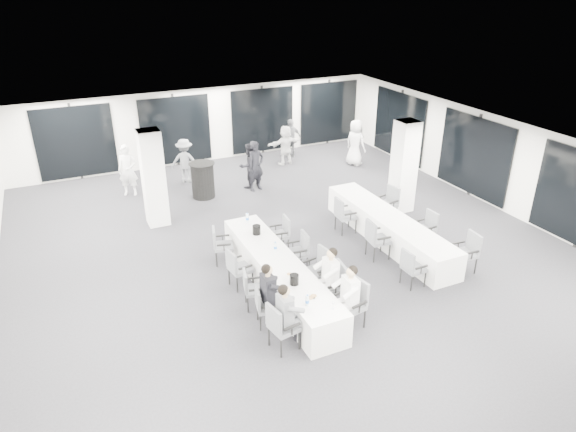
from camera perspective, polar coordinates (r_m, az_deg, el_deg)
name	(u,v)px	position (r m, az deg, el deg)	size (l,w,h in m)	color
room	(303,183)	(14.21, 1.70, 3.69)	(14.04, 16.04, 2.84)	#242429
column_left	(153,178)	(15.00, -14.73, 4.08)	(0.60, 0.60, 2.80)	white
column_right	(404,167)	(15.80, 12.75, 5.38)	(0.60, 0.60, 2.80)	white
banquet_table_main	(279,275)	(11.83, -1.04, -6.55)	(0.90, 5.00, 0.75)	silver
banquet_table_side	(388,228)	(14.17, 11.05, -1.35)	(0.90, 5.00, 0.75)	silver
cocktail_table	(203,180)	(16.84, -9.45, 3.97)	(0.84, 0.84, 1.16)	black
chair_main_left_near	(280,325)	(9.97, -0.87, -11.99)	(0.59, 0.63, 1.01)	#515359
chair_main_left_second	(264,305)	(10.65, -2.70, -9.80)	(0.53, 0.55, 0.87)	#515359
chair_main_left_mid	(251,287)	(11.18, -4.09, -7.89)	(0.54, 0.57, 0.89)	#515359
chair_main_left_fourth	(237,266)	(11.86, -5.68, -5.60)	(0.55, 0.59, 0.97)	#515359
chair_main_left_far	(220,243)	(12.91, -7.56, -3.02)	(0.58, 0.61, 0.95)	#515359
chair_main_right_near	(354,300)	(10.68, 7.31, -9.29)	(0.61, 0.65, 1.04)	#515359
chair_main_right_second	(335,282)	(11.23, 5.21, -7.33)	(0.57, 0.62, 1.03)	#515359
chair_main_right_mid	(320,267)	(11.73, 3.54, -5.69)	(0.60, 0.64, 1.03)	#515359
chair_main_right_fourth	(300,249)	(12.52, 1.32, -3.69)	(0.53, 0.58, 0.96)	#515359
chair_main_right_far	(282,232)	(13.38, -0.71, -1.76)	(0.51, 0.56, 0.93)	#515359
chair_side_left_near	(411,266)	(12.20, 13.55, -5.41)	(0.49, 0.54, 0.94)	#515359
chair_side_left_mid	(376,237)	(13.17, 9.70, -2.32)	(0.57, 0.62, 1.04)	#515359
chair_side_left_far	(343,213)	(14.37, 6.17, 0.30)	(0.54, 0.60, 1.02)	#515359
chair_side_right_near	(468,250)	(13.19, 19.37, -3.57)	(0.55, 0.60, 1.00)	#515359
chair_side_right_mid	(427,226)	(14.17, 15.23, -1.09)	(0.49, 0.55, 0.94)	#515359
chair_side_right_far	(389,201)	(15.38, 11.19, 1.64)	(0.59, 0.62, 1.00)	#515359
seated_guest_a	(288,312)	(9.90, -0.01, -10.60)	(0.50, 0.38, 1.44)	slate
seated_guest_b	(271,290)	(10.51, -1.90, -8.24)	(0.50, 0.38, 1.44)	black
seated_guest_c	(347,294)	(10.46, 6.61, -8.60)	(0.50, 0.38, 1.44)	silver
seated_guest_d	(328,275)	(11.04, 4.46, -6.52)	(0.50, 0.38, 1.44)	silver
standing_guest_a	(256,163)	(17.09, -3.60, 5.92)	(0.70, 0.56, 1.92)	black
standing_guest_b	(249,163)	(17.36, -4.37, 5.92)	(0.85, 0.52, 1.75)	black
standing_guest_c	(185,158)	(18.10, -11.39, 6.32)	(1.14, 0.58, 1.76)	slate
standing_guest_d	(291,136)	(20.33, 0.33, 8.89)	(1.03, 0.58, 1.75)	slate
standing_guest_e	(356,140)	(19.64, 7.52, 8.41)	(0.95, 0.58, 1.96)	silver
standing_guest_f	(285,142)	(19.59, -0.28, 8.18)	(1.56, 0.60, 1.70)	silver
standing_guest_g	(127,167)	(17.47, -17.41, 5.23)	(0.70, 0.57, 1.92)	silver
standing_guest_h	(403,154)	(18.37, 12.67, 6.79)	(0.94, 0.57, 1.95)	black
ice_bucket_near	(294,279)	(10.76, 0.70, -7.06)	(0.20, 0.20, 0.22)	black
ice_bucket_far	(257,230)	(12.76, -3.52, -1.54)	(0.21, 0.21, 0.23)	black
water_bottle_a	(307,300)	(10.12, 2.15, -9.36)	(0.07, 0.07, 0.23)	silver
water_bottle_b	(275,247)	(11.98, -1.41, -3.43)	(0.07, 0.07, 0.22)	silver
water_bottle_c	(247,218)	(13.39, -4.55, -0.20)	(0.08, 0.08, 0.24)	silver
plate_a	(310,298)	(10.38, 2.48, -9.10)	(0.20, 0.20, 0.03)	white
plate_b	(314,296)	(10.44, 2.87, -8.86)	(0.22, 0.22, 0.03)	white
plate_c	(289,274)	(11.12, 0.13, -6.48)	(0.18, 0.18, 0.03)	white
wine_glass	(333,303)	(10.05, 5.04, -9.63)	(0.07, 0.07, 0.18)	silver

